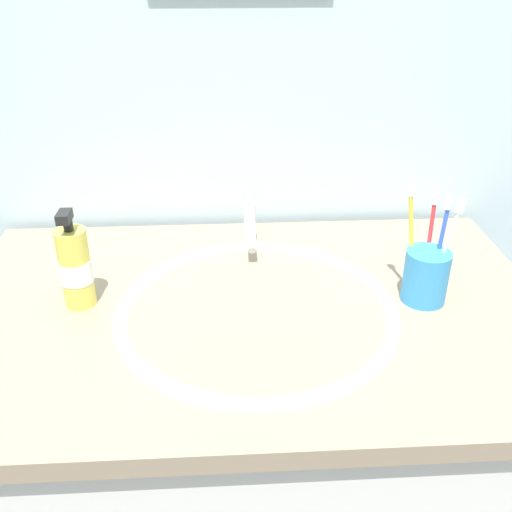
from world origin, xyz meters
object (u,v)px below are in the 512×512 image
at_px(soap_dispenser, 75,267).
at_px(toothbrush_yellow, 411,232).
at_px(faucet, 250,225).
at_px(toothbrush_blue, 441,240).
at_px(toothbrush_white, 446,243).
at_px(toothbrush_cup, 425,275).
at_px(toothbrush_red, 430,235).

bearing_deg(soap_dispenser, toothbrush_yellow, 0.76).
bearing_deg(faucet, toothbrush_blue, -32.44).
relative_size(toothbrush_white, soap_dispenser, 1.04).
bearing_deg(toothbrush_cup, soap_dispenser, 178.35).
bearing_deg(toothbrush_red, soap_dispenser, -178.31).
distance_m(toothbrush_white, toothbrush_blue, 0.01).
xyz_separation_m(toothbrush_red, soap_dispenser, (-0.61, -0.02, -0.03)).
distance_m(toothbrush_white, soap_dispenser, 0.62).
xyz_separation_m(toothbrush_cup, toothbrush_white, (0.03, -0.00, 0.06)).
distance_m(toothbrush_red, soap_dispenser, 0.61).
relative_size(faucet, toothbrush_red, 0.77).
height_order(toothbrush_yellow, toothbrush_white, toothbrush_yellow).
distance_m(toothbrush_yellow, toothbrush_red, 0.04).
bearing_deg(toothbrush_red, toothbrush_cup, -108.65).
bearing_deg(toothbrush_blue, toothbrush_cup, -156.26).
xyz_separation_m(toothbrush_cup, toothbrush_blue, (0.02, 0.01, 0.06)).
height_order(toothbrush_yellow, soap_dispenser, toothbrush_yellow).
relative_size(toothbrush_yellow, toothbrush_white, 1.09).
xyz_separation_m(faucet, toothbrush_red, (0.30, -0.17, 0.06)).
bearing_deg(toothbrush_white, toothbrush_cup, 176.10).
distance_m(toothbrush_cup, toothbrush_white, 0.07).
bearing_deg(toothbrush_red, toothbrush_yellow, -164.65).
bearing_deg(toothbrush_yellow, soap_dispenser, -179.24).
bearing_deg(soap_dispenser, faucet, 32.32).
distance_m(faucet, toothbrush_red, 0.36).
bearing_deg(toothbrush_cup, toothbrush_white, -3.90).
bearing_deg(toothbrush_blue, toothbrush_white, -66.23).
bearing_deg(toothbrush_white, toothbrush_blue, 113.77).
distance_m(faucet, toothbrush_yellow, 0.33).
xyz_separation_m(faucet, toothbrush_yellow, (0.27, -0.18, 0.07)).
height_order(toothbrush_red, soap_dispenser, toothbrush_red).
bearing_deg(toothbrush_blue, toothbrush_yellow, 162.40).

